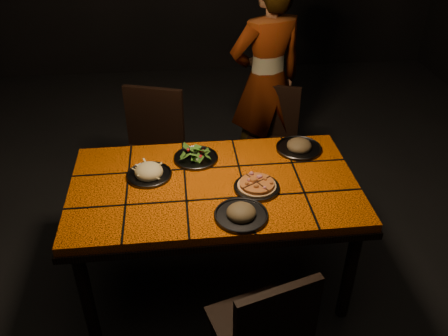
{
  "coord_description": "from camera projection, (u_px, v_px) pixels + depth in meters",
  "views": [
    {
      "loc": [
        -0.18,
        -2.15,
        2.3
      ],
      "look_at": [
        0.06,
        0.04,
        0.82
      ],
      "focal_mm": 38.0,
      "sensor_mm": 36.0,
      "label": 1
    }
  ],
  "objects": [
    {
      "name": "plate_mushroom_a",
      "position": [
        241.0,
        213.0,
        2.39
      ],
      "size": [
        0.28,
        0.28,
        0.09
      ],
      "color": "#36363B",
      "rests_on": "dining_table"
    },
    {
      "name": "plate_mushroom_b",
      "position": [
        299.0,
        146.0,
        2.93
      ],
      "size": [
        0.28,
        0.28,
        0.09
      ],
      "color": "#36363B",
      "rests_on": "dining_table"
    },
    {
      "name": "plate_salad",
      "position": [
        196.0,
        156.0,
        2.84
      ],
      "size": [
        0.27,
        0.27,
        0.07
      ],
      "color": "#36363B",
      "rests_on": "dining_table"
    },
    {
      "name": "dining_table",
      "position": [
        214.0,
        194.0,
        2.69
      ],
      "size": [
        1.62,
        0.92,
        0.75
      ],
      "color": "#F16007",
      "rests_on": "ground"
    },
    {
      "name": "chair_near",
      "position": [
        265.0,
        330.0,
        2.14
      ],
      "size": [
        0.48,
        0.48,
        0.86
      ],
      "rotation": [
        0.0,
        0.0,
        3.43
      ],
      "color": "black",
      "rests_on": "ground"
    },
    {
      "name": "room_shell",
      "position": [
        212.0,
        53.0,
        2.23
      ],
      "size": [
        6.04,
        7.04,
        3.08
      ],
      "color": "black",
      "rests_on": "ground"
    },
    {
      "name": "chair_far_right",
      "position": [
        272.0,
        134.0,
        3.65
      ],
      "size": [
        0.49,
        0.49,
        0.84
      ],
      "rotation": [
        0.0,
        0.0,
        -0.35
      ],
      "color": "black",
      "rests_on": "ground"
    },
    {
      "name": "plate_pizza",
      "position": [
        257.0,
        186.0,
        2.59
      ],
      "size": [
        0.29,
        0.29,
        0.04
      ],
      "color": "#36363B",
      "rests_on": "dining_table"
    },
    {
      "name": "plate_pasta",
      "position": [
        149.0,
        173.0,
        2.69
      ],
      "size": [
        0.26,
        0.26,
        0.09
      ],
      "color": "#36363B",
      "rests_on": "dining_table"
    },
    {
      "name": "chair_far_left",
      "position": [
        152.0,
        146.0,
        3.39
      ],
      "size": [
        0.54,
        0.54,
        0.94
      ],
      "rotation": [
        0.0,
        0.0,
        -0.31
      ],
      "color": "black",
      "rests_on": "ground"
    },
    {
      "name": "diner",
      "position": [
        266.0,
        82.0,
        3.61
      ],
      "size": [
        0.69,
        0.56,
        1.66
      ],
      "primitive_type": "imported",
      "rotation": [
        0.0,
        0.0,
        3.44
      ],
      "color": "brown",
      "rests_on": "ground"
    }
  ]
}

